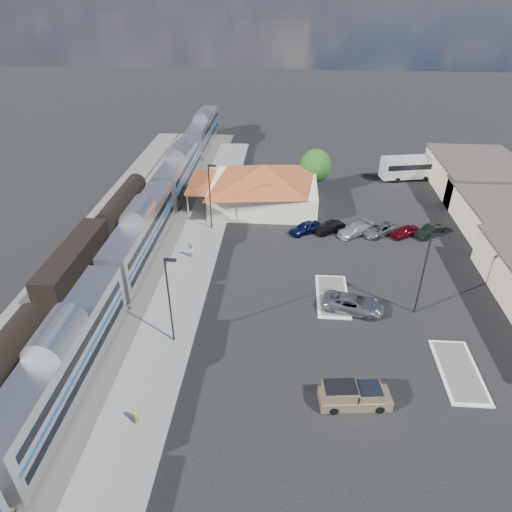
# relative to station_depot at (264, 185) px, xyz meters

# --- Properties ---
(ground) EXTENTS (280.00, 280.00, 0.00)m
(ground) POSITION_rel_station_depot_xyz_m (4.56, -24.00, -3.13)
(ground) COLOR black
(ground) RESTS_ON ground
(railbed) EXTENTS (16.00, 100.00, 0.12)m
(railbed) POSITION_rel_station_depot_xyz_m (-16.44, -16.00, -3.07)
(railbed) COLOR #4C4944
(railbed) RESTS_ON ground
(platform) EXTENTS (5.50, 92.00, 0.18)m
(platform) POSITION_rel_station_depot_xyz_m (-7.44, -18.00, -3.04)
(platform) COLOR gray
(platform) RESTS_ON ground
(passenger_train) EXTENTS (3.00, 104.00, 5.55)m
(passenger_train) POSITION_rel_station_depot_xyz_m (-13.44, -15.31, -0.26)
(passenger_train) COLOR silver
(passenger_train) RESTS_ON ground
(freight_cars) EXTENTS (2.80, 46.00, 4.00)m
(freight_cars) POSITION_rel_station_depot_xyz_m (-19.44, -20.72, -1.21)
(freight_cars) COLOR black
(freight_cars) RESTS_ON ground
(station_depot) EXTENTS (18.35, 12.24, 6.20)m
(station_depot) POSITION_rel_station_depot_xyz_m (0.00, 0.00, 0.00)
(station_depot) COLOR beige
(station_depot) RESTS_ON ground
(traffic_island_south) EXTENTS (3.30, 7.50, 0.21)m
(traffic_island_south) POSITION_rel_station_depot_xyz_m (8.56, -22.00, -3.03)
(traffic_island_south) COLOR silver
(traffic_island_south) RESTS_ON ground
(traffic_island_north) EXTENTS (3.30, 7.50, 0.21)m
(traffic_island_north) POSITION_rel_station_depot_xyz_m (18.56, -32.00, -3.03)
(traffic_island_north) COLOR silver
(traffic_island_north) RESTS_ON ground
(lamp_plat_s) EXTENTS (1.08, 0.25, 9.00)m
(lamp_plat_s) POSITION_rel_station_depot_xyz_m (-6.34, -30.00, 2.21)
(lamp_plat_s) COLOR black
(lamp_plat_s) RESTS_ON ground
(lamp_plat_n) EXTENTS (1.08, 0.25, 9.00)m
(lamp_plat_n) POSITION_rel_station_depot_xyz_m (-6.34, -8.00, 2.21)
(lamp_plat_n) COLOR black
(lamp_plat_n) RESTS_ON ground
(lamp_lot) EXTENTS (1.08, 0.25, 9.00)m
(lamp_lot) POSITION_rel_station_depot_xyz_m (16.66, -24.00, 2.21)
(lamp_lot) COLOR black
(lamp_lot) RESTS_ON ground
(tree_depot) EXTENTS (4.71, 4.71, 6.63)m
(tree_depot) POSITION_rel_station_depot_xyz_m (7.56, 6.00, 0.89)
(tree_depot) COLOR #382314
(tree_depot) RESTS_ON ground
(pickup_truck) EXTENTS (5.71, 2.59, 1.91)m
(pickup_truck) POSITION_rel_station_depot_xyz_m (9.29, -36.07, -2.23)
(pickup_truck) COLOR tan
(pickup_truck) RESTS_ON ground
(suv) EXTENTS (6.53, 4.07, 1.68)m
(suv) POSITION_rel_station_depot_xyz_m (10.41, -24.19, -2.29)
(suv) COLOR #94969B
(suv) RESTS_ON ground
(coach_bus) EXTENTS (12.17, 4.93, 3.81)m
(coach_bus) POSITION_rel_station_depot_xyz_m (24.49, 12.00, -0.93)
(coach_bus) COLOR silver
(coach_bus) RESTS_ON ground
(person_a) EXTENTS (0.45, 0.65, 1.72)m
(person_a) POSITION_rel_station_depot_xyz_m (-7.06, -39.23, -2.09)
(person_a) COLOR gold
(person_a) RESTS_ON platform
(person_b) EXTENTS (0.97, 1.11, 1.91)m
(person_b) POSITION_rel_station_depot_xyz_m (-7.75, -15.53, -1.99)
(person_b) COLOR white
(person_b) RESTS_ON platform
(parked_car_a) EXTENTS (4.60, 4.01, 1.50)m
(parked_car_a) POSITION_rel_station_depot_xyz_m (5.91, -8.10, -2.38)
(parked_car_a) COLOR #0C143C
(parked_car_a) RESTS_ON ground
(parked_car_b) EXTENTS (4.32, 3.62, 1.40)m
(parked_car_b) POSITION_rel_station_depot_xyz_m (9.11, -7.80, -2.43)
(parked_car_b) COLOR black
(parked_car_b) RESTS_ON ground
(parked_car_c) EXTENTS (5.23, 4.70, 1.46)m
(parked_car_c) POSITION_rel_station_depot_xyz_m (12.31, -8.10, -2.40)
(parked_car_c) COLOR silver
(parked_car_c) RESTS_ON ground
(parked_car_d) EXTENTS (5.19, 4.78, 1.35)m
(parked_car_d) POSITION_rel_station_depot_xyz_m (15.51, -7.80, -2.46)
(parked_car_d) COLOR gray
(parked_car_d) RESTS_ON ground
(parked_car_e) EXTENTS (4.29, 3.55, 1.38)m
(parked_car_e) POSITION_rel_station_depot_xyz_m (18.71, -8.10, -2.44)
(parked_car_e) COLOR maroon
(parked_car_e) RESTS_ON ground
(parked_car_f) EXTENTS (4.36, 3.91, 1.44)m
(parked_car_f) POSITION_rel_station_depot_xyz_m (21.91, -7.80, -2.41)
(parked_car_f) COLOR black
(parked_car_f) RESTS_ON ground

